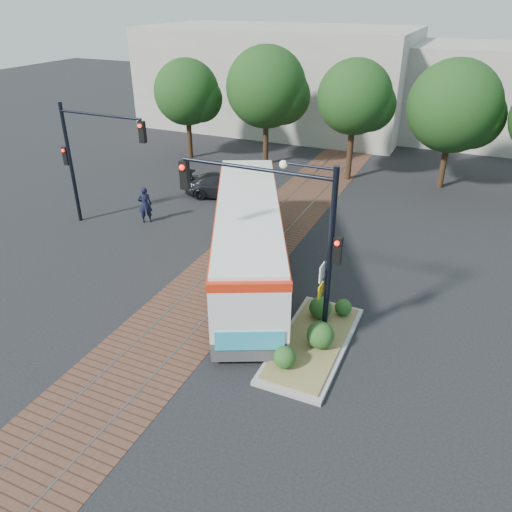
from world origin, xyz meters
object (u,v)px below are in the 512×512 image
object	(u,v)px
city_bus	(248,235)
parked_car	(225,186)
signal_pole_main	(293,226)
officer	(145,205)
signal_pole_left	(86,150)
traffic_island	(315,336)

from	to	relation	value
city_bus	parked_car	xyz separation A→B (m)	(-4.95, 7.55, -1.10)
city_bus	signal_pole_main	world-z (taller)	signal_pole_main
signal_pole_main	officer	bearing A→B (deg)	149.15
signal_pole_main	city_bus	bearing A→B (deg)	132.47
signal_pole_main	officer	xyz separation A→B (m)	(-10.10, 6.03, -3.21)
city_bus	officer	xyz separation A→B (m)	(-7.02, 2.67, -0.81)
signal_pole_left	officer	distance (m)	3.81
traffic_island	signal_pole_main	distance (m)	3.95
signal_pole_main	signal_pole_left	world-z (taller)	signal_pole_main
traffic_island	officer	size ratio (longest dim) A/B	2.73
signal_pole_main	parked_car	xyz separation A→B (m)	(-8.03, 10.91, -3.49)
signal_pole_main	parked_car	distance (m)	13.99
city_bus	officer	bearing A→B (deg)	133.90
traffic_island	signal_pole_main	world-z (taller)	signal_pole_main
officer	parked_car	size ratio (longest dim) A/B	0.41
officer	city_bus	bearing A→B (deg)	120.08
signal_pole_left	city_bus	bearing A→B (deg)	-8.96
city_bus	officer	world-z (taller)	city_bus
traffic_island	parked_car	xyz separation A→B (m)	(-8.99, 11.00, 0.34)
traffic_island	officer	bearing A→B (deg)	151.02
city_bus	traffic_island	world-z (taller)	city_bus
city_bus	signal_pole_left	distance (m)	9.50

